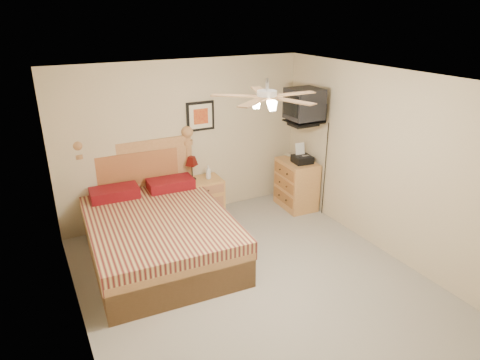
# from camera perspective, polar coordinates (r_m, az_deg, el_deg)

# --- Properties ---
(floor) EXTENTS (4.50, 4.50, 0.00)m
(floor) POSITION_cam_1_polar(r_m,az_deg,el_deg) (5.49, 1.90, -13.55)
(floor) COLOR gray
(floor) RESTS_ON ground
(ceiling) EXTENTS (4.00, 4.50, 0.04)m
(ceiling) POSITION_cam_1_polar(r_m,az_deg,el_deg) (4.53, 2.30, 13.22)
(ceiling) COLOR white
(ceiling) RESTS_ON ground
(wall_back) EXTENTS (4.00, 0.04, 2.50)m
(wall_back) POSITION_cam_1_polar(r_m,az_deg,el_deg) (6.80, -7.37, 5.19)
(wall_back) COLOR #C9B794
(wall_back) RESTS_ON ground
(wall_front) EXTENTS (4.00, 0.04, 2.50)m
(wall_front) POSITION_cam_1_polar(r_m,az_deg,el_deg) (3.37, 22.06, -14.89)
(wall_front) COLOR #C9B794
(wall_front) RESTS_ON ground
(wall_left) EXTENTS (0.04, 4.50, 2.50)m
(wall_left) POSITION_cam_1_polar(r_m,az_deg,el_deg) (4.34, -21.70, -6.24)
(wall_left) COLOR #C9B794
(wall_left) RESTS_ON ground
(wall_right) EXTENTS (0.04, 4.50, 2.50)m
(wall_right) POSITION_cam_1_polar(r_m,az_deg,el_deg) (6.06, 18.77, 2.09)
(wall_right) COLOR #C9B794
(wall_right) RESTS_ON ground
(bed) EXTENTS (1.88, 2.40, 1.49)m
(bed) POSITION_cam_1_polar(r_m,az_deg,el_deg) (5.73, -10.95, -3.68)
(bed) COLOR #A87343
(bed) RESTS_ON ground
(nightstand) EXTENTS (0.61, 0.47, 0.65)m
(nightstand) POSITION_cam_1_polar(r_m,az_deg,el_deg) (6.97, -4.94, -2.41)
(nightstand) COLOR #BA8547
(nightstand) RESTS_ON ground
(table_lamp) EXTENTS (0.23, 0.23, 0.39)m
(table_lamp) POSITION_cam_1_polar(r_m,az_deg,el_deg) (6.79, -6.43, 1.59)
(table_lamp) COLOR #4F0C08
(table_lamp) RESTS_ON nightstand
(lotion_bottle) EXTENTS (0.11, 0.11, 0.22)m
(lotion_bottle) POSITION_cam_1_polar(r_m,az_deg,el_deg) (6.83, -4.25, 1.04)
(lotion_bottle) COLOR silver
(lotion_bottle) RESTS_ON nightstand
(framed_picture) EXTENTS (0.46, 0.04, 0.46)m
(framed_picture) POSITION_cam_1_polar(r_m,az_deg,el_deg) (6.78, -5.31, 8.47)
(framed_picture) COLOR black
(framed_picture) RESTS_ON wall_back
(dresser) EXTENTS (0.53, 0.73, 0.83)m
(dresser) POSITION_cam_1_polar(r_m,az_deg,el_deg) (7.32, 7.52, -0.56)
(dresser) COLOR #A4673C
(dresser) RESTS_ON ground
(fax_machine) EXTENTS (0.33, 0.34, 0.31)m
(fax_machine) POSITION_cam_1_polar(r_m,az_deg,el_deg) (7.06, 8.34, 3.49)
(fax_machine) COLOR black
(fax_machine) RESTS_ON dresser
(magazine_lower) EXTENTS (0.27, 0.30, 0.02)m
(magazine_lower) POSITION_cam_1_polar(r_m,az_deg,el_deg) (7.35, 6.73, 3.12)
(magazine_lower) COLOR beige
(magazine_lower) RESTS_ON dresser
(magazine_upper) EXTENTS (0.21, 0.28, 0.02)m
(magazine_upper) POSITION_cam_1_polar(r_m,az_deg,el_deg) (7.35, 6.99, 3.30)
(magazine_upper) COLOR tan
(magazine_upper) RESTS_ON magazine_lower
(wall_tv) EXTENTS (0.56, 0.46, 0.58)m
(wall_tv) POSITION_cam_1_polar(r_m,az_deg,el_deg) (6.71, 9.61, 9.77)
(wall_tv) COLOR black
(wall_tv) RESTS_ON wall_right
(ceiling_fan) EXTENTS (1.14, 1.14, 0.28)m
(ceiling_fan) POSITION_cam_1_polar(r_m,az_deg,el_deg) (4.38, 3.60, 11.05)
(ceiling_fan) COLOR white
(ceiling_fan) RESTS_ON ceiling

